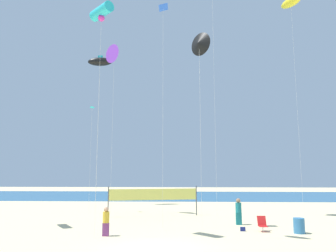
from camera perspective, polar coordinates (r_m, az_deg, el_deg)
ground_plane at (r=15.42m, az=-2.65°, el=-21.66°), size 120.00×120.00×0.00m
ocean_band at (r=48.93m, az=0.94°, el=-12.49°), size 120.00×20.00×0.01m
beachgoer_teal_shirt at (r=22.79m, az=12.66°, el=-14.73°), size 0.40×0.40×1.76m
beachgoer_mustard_shirt at (r=18.82m, az=-11.18°, el=-16.44°), size 0.36×0.36×1.60m
folding_beach_chair at (r=20.78m, az=16.72°, el=-16.55°), size 0.52×0.65×0.89m
trash_barrel at (r=20.80m, az=22.66°, el=-16.34°), size 0.64×0.64×0.87m
volleyball_net at (r=26.42m, az=-2.67°, el=-12.51°), size 7.18×1.65×2.40m
beach_handbag at (r=20.58m, az=13.40°, el=-17.72°), size 0.30×0.15×0.24m
kite_cyan_diamond at (r=29.99m, az=-13.60°, el=2.41°), size 0.37×0.38×9.63m
kite_yellow_inflatable at (r=34.89m, az=21.37°, el=20.14°), size 1.86×2.73×20.56m
kite_cyan_tube at (r=20.62m, az=-11.95°, el=19.53°), size 1.71×1.68×13.52m
kite_black_delta at (r=18.77m, az=5.67°, el=14.61°), size 1.21×1.13×11.57m
kite_violet_delta at (r=30.07m, az=-9.72°, el=12.65°), size 1.70×1.43×15.15m
kite_blue_diamond at (r=23.64m, az=-0.95°, el=20.30°), size 0.92×0.92×15.32m
kite_black_inflatable at (r=37.96m, az=-12.19°, el=11.31°), size 2.96×1.50×16.96m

